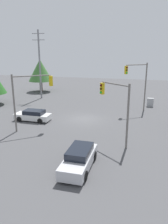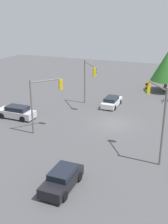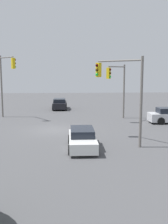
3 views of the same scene
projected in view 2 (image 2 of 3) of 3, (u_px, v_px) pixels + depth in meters
The scene contains 8 objects.
ground_plane at pixel (114, 124), 31.66m from camera, with size 80.00×80.00×0.00m, color #4C4C4F.
sedan_dark at pixel (62, 179), 20.07m from camera, with size 4.10×1.84×1.41m.
sedan_white at pixel (112, 102), 37.20m from camera, with size 4.33×1.84×1.29m.
sedan_silver at pixel (16, 112), 33.08m from camera, with size 1.86×4.64×1.49m.
traffic_signal_main at pixel (44, 96), 28.53m from camera, with size 2.88×2.33×5.66m.
traffic_signal_cross at pixel (89, 76), 35.84m from camera, with size 3.35×2.81×5.96m.
traffic_signal_aux at pixel (157, 109), 22.90m from camera, with size 2.90×2.17×6.61m.
tree_behind at pixel (167, 66), 42.77m from camera, with size 4.82×4.82×6.44m.
Camera 2 is at (28.40, 7.93, 12.08)m, focal length 45.00 mm.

